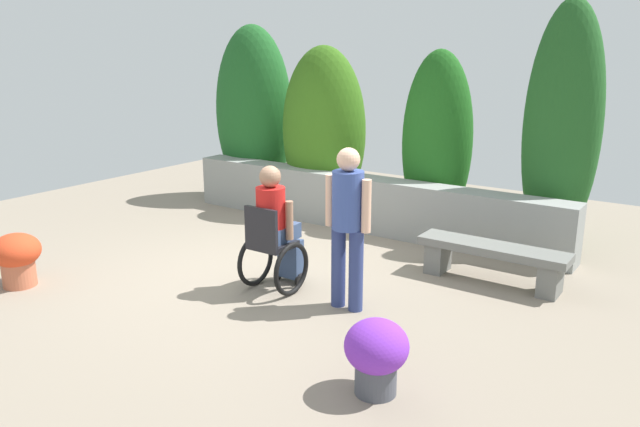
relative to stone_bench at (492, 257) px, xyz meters
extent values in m
plane|color=gray|center=(-2.20, -1.20, -0.29)|extent=(11.53, 11.53, 0.00)
cube|color=gray|center=(-2.20, 0.96, 0.09)|extent=(5.75, 0.40, 0.75)
ellipsoid|color=#1E5A23|center=(-4.63, 1.53, 1.12)|extent=(1.40, 0.98, 2.82)
ellipsoid|color=#356718|center=(-3.15, 1.39, 0.96)|extent=(1.36, 0.95, 2.50)
ellipsoid|color=#1D5A1A|center=(-1.38, 1.54, 0.94)|extent=(0.99, 0.69, 2.45)
ellipsoid|color=#215621|center=(0.21, 1.58, 1.23)|extent=(0.93, 0.65, 3.04)
cube|color=slate|center=(-0.62, 0.00, -0.12)|extent=(0.20, 0.33, 0.34)
cube|color=slate|center=(0.62, 0.00, -0.12)|extent=(0.20, 0.33, 0.34)
cube|color=slate|center=(0.00, 0.00, 0.10)|extent=(1.60, 0.38, 0.09)
cube|color=black|center=(-1.81, -1.50, 0.21)|extent=(0.40, 0.40, 0.06)
cube|color=black|center=(-1.81, -1.68, 0.44)|extent=(0.40, 0.04, 0.40)
cube|color=black|center=(-1.81, -1.18, -0.19)|extent=(0.28, 0.12, 0.03)
torus|color=black|center=(-2.05, -1.50, -0.01)|extent=(0.05, 0.56, 0.56)
torus|color=black|center=(-1.57, -1.50, -0.01)|extent=(0.05, 0.56, 0.56)
cylinder|color=black|center=(-1.95, -1.25, -0.24)|extent=(0.03, 0.10, 0.10)
cylinder|color=black|center=(-1.67, -1.25, -0.24)|extent=(0.03, 0.10, 0.10)
cube|color=#384C72|center=(-1.81, -1.40, 0.32)|extent=(0.30, 0.40, 0.16)
cube|color=#384C72|center=(-1.81, -1.20, -0.02)|extent=(0.26, 0.14, 0.43)
cylinder|color=red|center=(-1.81, -1.52, 0.57)|extent=(0.30, 0.30, 0.50)
cylinder|color=#A1765B|center=(-2.00, -1.46, 0.49)|extent=(0.08, 0.08, 0.40)
cylinder|color=#A1765B|center=(-1.62, -1.46, 0.49)|extent=(0.08, 0.08, 0.40)
sphere|color=#A1765B|center=(-1.81, -1.52, 0.93)|extent=(0.22, 0.22, 0.22)
cylinder|color=navy|center=(-1.03, -1.45, 0.12)|extent=(0.14, 0.14, 0.81)
cylinder|color=navy|center=(-0.83, -1.45, 0.12)|extent=(0.14, 0.14, 0.81)
cylinder|color=#3B5098|center=(-0.93, -1.45, 0.80)|extent=(0.30, 0.30, 0.56)
cylinder|color=#EEB795|center=(-1.13, -1.45, 0.77)|extent=(0.09, 0.09, 0.50)
cylinder|color=#EEB795|center=(-0.73, -1.45, 0.77)|extent=(0.09, 0.09, 0.50)
sphere|color=#EEB795|center=(-0.93, -1.45, 1.19)|extent=(0.22, 0.22, 0.22)
cylinder|color=#BE6446|center=(-4.12, -2.95, -0.14)|extent=(0.34, 0.34, 0.30)
ellipsoid|color=#306929|center=(-4.12, -2.95, 0.06)|extent=(0.38, 0.38, 0.13)
ellipsoid|color=red|center=(-4.12, -2.95, 0.11)|extent=(0.50, 0.50, 0.36)
cylinder|color=#494C56|center=(0.06, -2.63, -0.15)|extent=(0.31, 0.31, 0.27)
ellipsoid|color=#2B6E28|center=(0.06, -2.63, 0.03)|extent=(0.34, 0.34, 0.14)
ellipsoid|color=purple|center=(0.06, -2.63, 0.09)|extent=(0.48, 0.48, 0.40)
camera|label=1|loc=(2.01, -6.18, 2.19)|focal=34.43mm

